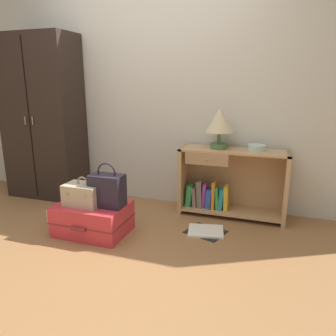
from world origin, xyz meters
The scene contains 11 objects.
ground_plane centered at (0.00, 0.00, 0.00)m, with size 9.00×9.00×0.00m, color olive.
back_wall centered at (0.00, 1.50, 1.30)m, with size 6.40×0.10×2.60m, color beige.
wardrobe centered at (-1.30, 1.20, 0.93)m, with size 0.88×0.47×1.87m.
bookshelf centered at (0.86, 1.27, 0.34)m, with size 1.07×0.35×0.70m.
table_lamp centered at (0.76, 1.27, 0.96)m, with size 0.28×0.28×0.41m.
bowl centered at (1.13, 1.29, 0.73)m, with size 0.17×0.17×0.06m, color silver.
suitcase_large centered at (-0.23, 0.44, 0.14)m, with size 0.64×0.48×0.28m.
train_case centered at (-0.29, 0.40, 0.38)m, with size 0.32×0.23×0.26m.
handbag centered at (-0.07, 0.45, 0.43)m, with size 0.30×0.18×0.40m.
bottle centered at (-0.70, 0.46, 0.08)m, with size 0.08×0.08×0.18m.
open_book_on_floor centered at (0.76, 0.78, 0.01)m, with size 0.41×0.37×0.02m.
Camera 1 is at (1.31, -1.93, 1.34)m, focal length 34.61 mm.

